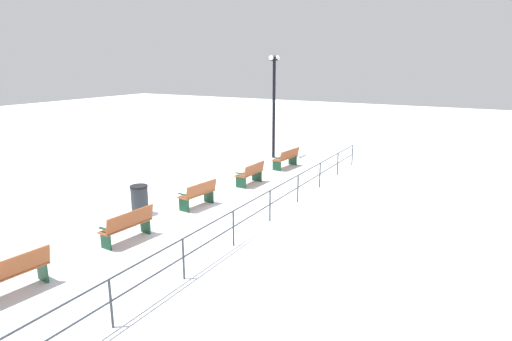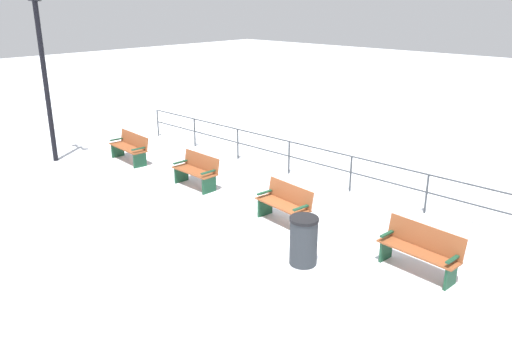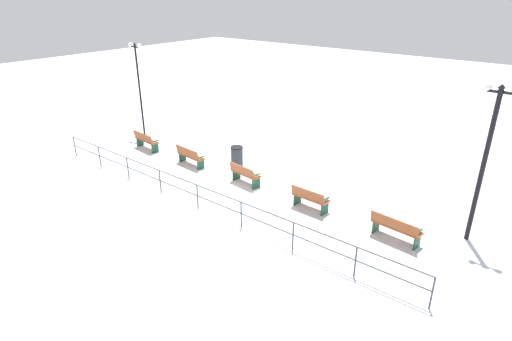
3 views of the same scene
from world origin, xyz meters
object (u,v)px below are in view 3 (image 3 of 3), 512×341
lamppost_middle (138,74)px  lamppost_near (487,152)px  bench_fourth (190,156)px  trash_bin (237,157)px  bench_nearest (396,228)px  bench_fifth (146,140)px  bench_third (245,174)px  bench_second (310,198)px

lamppost_middle → lamppost_near: bearing=-90.0°
bench_fourth → trash_bin: size_ratio=1.64×
lamppost_near → bench_nearest: bearing=131.2°
bench_fifth → lamppost_near: lamppost_near is taller
bench_nearest → lamppost_middle: lamppost_middle is taller
lamppost_near → lamppost_middle: 17.09m
bench_third → bench_second: bearing=-86.0°
bench_fifth → lamppost_near: (1.41, -15.11, 2.61)m
bench_fifth → lamppost_near: size_ratio=0.32×
bench_third → trash_bin: 1.95m
bench_third → lamppost_near: 8.99m
bench_nearest → lamppost_middle: (1.62, 15.24, 2.92)m
trash_bin → bench_third: bearing=-129.1°
bench_fourth → trash_bin: 2.20m
bench_nearest → bench_fifth: bearing=94.3°
bench_nearest → bench_third: (0.21, 6.63, -0.01)m
trash_bin → bench_fourth: bearing=125.3°
lamppost_near → bench_third: bearing=99.4°
bench_fourth → lamppost_middle: lamppost_middle is taller
lamppost_near → trash_bin: size_ratio=5.27×
bench_fifth → trash_bin: (1.23, -5.12, -0.00)m
bench_second → bench_fourth: bench_fourth is taller
bench_second → bench_fifth: size_ratio=0.88×
bench_third → bench_fifth: bearing=96.8°
bench_nearest → bench_second: bearing=94.5°
bench_third → bench_fourth: (-0.04, 3.31, 0.01)m
bench_fifth → bench_third: bearing=-84.4°
bench_fourth → trash_bin: bearing=-49.7°
lamppost_middle → trash_bin: 7.67m
bench_nearest → lamppost_near: size_ratio=0.33×
bench_second → lamppost_middle: bearing=84.4°
bench_third → lamppost_near: (1.41, -8.48, 2.63)m
bench_third → lamppost_near: size_ratio=0.28×
bench_third → bench_fifth: 6.63m
lamppost_middle → bench_fourth: bearing=-105.3°
lamppost_near → lamppost_middle: bearing=90.0°
lamppost_near → bench_second: bearing=107.0°
bench_second → bench_fourth: size_ratio=0.90×
bench_nearest → bench_third: bench_third is taller
bench_fifth → trash_bin: 5.26m
bench_second → bench_third: 3.33m
bench_third → trash_bin: trash_bin is taller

